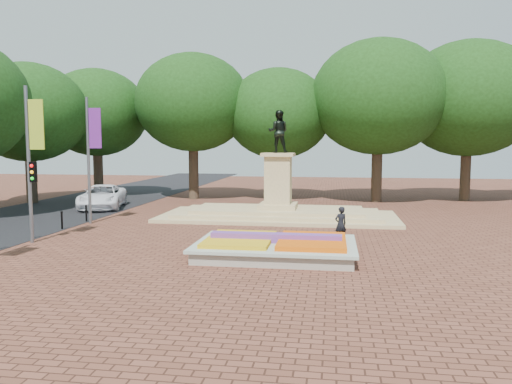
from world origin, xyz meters
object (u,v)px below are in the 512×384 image
flower_bed (276,247)px  monument (278,204)px  van (102,197)px  pedestrian (341,224)px

flower_bed → monument: (-1.03, 10.00, 0.50)m
flower_bed → van: van is taller
pedestrian → van: bearing=-60.7°
flower_bed → pedestrian: 4.22m
monument → pedestrian: 7.59m
flower_bed → van: size_ratio=1.09×
pedestrian → monument: bearing=-92.1°
flower_bed → monument: 10.07m
monument → van: monument is taller
monument → van: 12.77m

